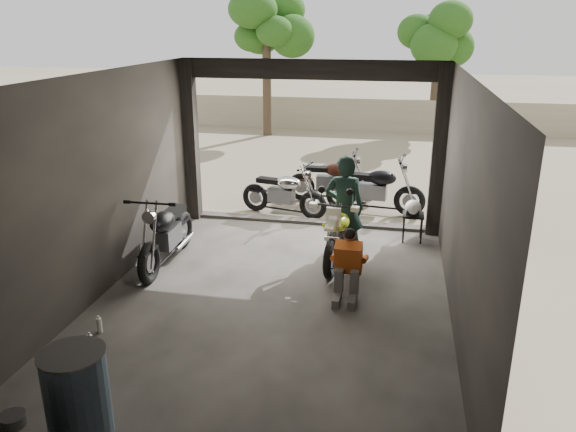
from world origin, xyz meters
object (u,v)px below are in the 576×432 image
at_px(main_bike, 341,229).
at_px(oil_drum, 77,396).
at_px(left_bike, 166,228).
at_px(outside_bike_c, 375,185).
at_px(outside_bike_a, 283,189).
at_px(helmet, 413,208).
at_px(rider, 344,208).
at_px(sign_post, 479,140).
at_px(outside_bike_b, 332,176).
at_px(stool, 413,218).
at_px(mechanic, 347,268).

relative_size(main_bike, oil_drum, 1.91).
distance_m(left_bike, outside_bike_c, 4.67).
bearing_deg(main_bike, outside_bike_a, 129.30).
distance_m(helmet, oil_drum, 6.68).
height_order(left_bike, helmet, left_bike).
bearing_deg(rider, outside_bike_a, -56.06).
bearing_deg(rider, main_bike, 80.65).
bearing_deg(sign_post, left_bike, -164.44).
relative_size(main_bike, outside_bike_a, 1.07).
height_order(outside_bike_b, rider, rider).
relative_size(rider, stool, 3.42).
bearing_deg(rider, outside_bike_c, -100.73).
height_order(left_bike, mechanic, left_bike).
distance_m(outside_bike_b, stool, 2.73).
xyz_separation_m(outside_bike_a, helmet, (2.61, -1.05, 0.11)).
height_order(rider, sign_post, sign_post).
xyz_separation_m(main_bike, oil_drum, (-1.99, -4.72, -0.13)).
distance_m(outside_bike_b, oil_drum, 8.15).
bearing_deg(main_bike, stool, 51.74).
height_order(oil_drum, sign_post, sign_post).
relative_size(rider, sign_post, 0.68).
relative_size(mechanic, stool, 1.93).
height_order(outside_bike_b, sign_post, sign_post).
relative_size(oil_drum, sign_post, 0.35).
xyz_separation_m(main_bike, left_bike, (-2.80, -0.65, 0.04)).
xyz_separation_m(main_bike, rider, (0.02, 0.18, 0.30)).
distance_m(main_bike, outside_bike_b, 3.35).
bearing_deg(left_bike, mechanic, -14.32).
height_order(stool, helmet, helmet).
xyz_separation_m(left_bike, outside_bike_c, (3.23, 3.37, -0.02)).
bearing_deg(oil_drum, helmet, 61.65).
distance_m(stool, helmet, 0.23).
xyz_separation_m(outside_bike_c, mechanic, (-0.18, -4.09, -0.11)).
bearing_deg(stool, outside_bike_c, 117.22).
relative_size(left_bike, mechanic, 1.84).
bearing_deg(left_bike, rider, 15.37).
bearing_deg(main_bike, rider, 88.73).
height_order(outside_bike_a, rider, rider).
bearing_deg(oil_drum, sign_post, 56.77).
xyz_separation_m(outside_bike_a, stool, (2.63, -0.99, -0.11)).
relative_size(outside_bike_a, outside_bike_c, 0.91).
distance_m(outside_bike_a, outside_bike_c, 1.93).
xyz_separation_m(outside_bike_b, oil_drum, (-1.43, -8.03, -0.12)).
distance_m(outside_bike_c, helmet, 1.74).
height_order(main_bike, mechanic, main_bike).
bearing_deg(outside_bike_a, main_bike, -133.76).
relative_size(stool, helmet, 1.68).
bearing_deg(helmet, outside_bike_b, 124.61).
bearing_deg(helmet, rider, -144.25).
xyz_separation_m(outside_bike_b, mechanic, (0.80, -4.67, -0.08)).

